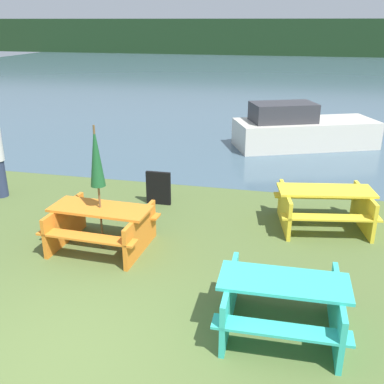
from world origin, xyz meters
The scene contains 9 objects.
ground_plane centered at (0.00, 0.00, 0.00)m, with size 60.00×60.00×0.00m, color #516633.
water centered at (0.00, 31.30, 0.00)m, with size 60.00×50.00×0.00m.
far_treeline centered at (0.00, 51.30, 2.00)m, with size 80.00×1.60×4.00m.
picnic_table_teal centered at (2.57, 1.16, 0.46)m, with size 1.68×1.41×0.77m.
picnic_table_orange centered at (-0.68, 2.82, 0.47)m, with size 1.82×1.46×0.78m.
picnic_table_yellow centered at (3.23, 4.59, 0.48)m, with size 2.02×1.67×0.80m.
umbrella_darkgreen centered at (-0.68, 2.82, 1.69)m, with size 0.26×0.26×2.24m.
boat centered at (2.76, 10.69, 0.55)m, with size 4.74×3.22×1.44m.
signboard centered at (-0.29, 5.00, 0.38)m, with size 0.55×0.08×0.75m.
Camera 1 is at (2.54, -3.88, 3.85)m, focal length 42.00 mm.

